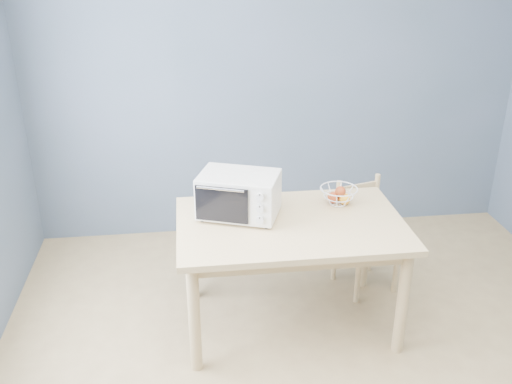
{
  "coord_description": "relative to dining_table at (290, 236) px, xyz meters",
  "views": [
    {
      "loc": [
        -0.75,
        -2.21,
        2.36
      ],
      "look_at": [
        -0.35,
        0.94,
        0.93
      ],
      "focal_mm": 40.0,
      "sensor_mm": 36.0,
      "label": 1
    }
  ],
  "objects": [
    {
      "name": "toaster_oven",
      "position": [
        -0.33,
        0.13,
        0.25
      ],
      "size": [
        0.56,
        0.47,
        0.28
      ],
      "rotation": [
        0.0,
        0.0,
        -0.35
      ],
      "color": "silver",
      "rests_on": "dining_table"
    },
    {
      "name": "room",
      "position": [
        0.14,
        -0.86,
        0.65
      ],
      "size": [
        4.01,
        4.51,
        2.61
      ],
      "color": "tan",
      "rests_on": "ground"
    },
    {
      "name": "fruit_basket",
      "position": [
        0.36,
        0.22,
        0.16
      ],
      "size": [
        0.32,
        0.32,
        0.13
      ],
      "rotation": [
        0.0,
        0.0,
        0.4
      ],
      "color": "white",
      "rests_on": "dining_table"
    },
    {
      "name": "dining_table",
      "position": [
        0.0,
        0.0,
        0.0
      ],
      "size": [
        1.4,
        0.9,
        0.75
      ],
      "color": "tan",
      "rests_on": "ground"
    },
    {
      "name": "dining_chair",
      "position": [
        0.62,
        0.4,
        -0.26
      ],
      "size": [
        0.46,
        0.46,
        0.8
      ],
      "rotation": [
        0.0,
        0.0,
        0.28
      ],
      "color": "tan",
      "rests_on": "ground"
    }
  ]
}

